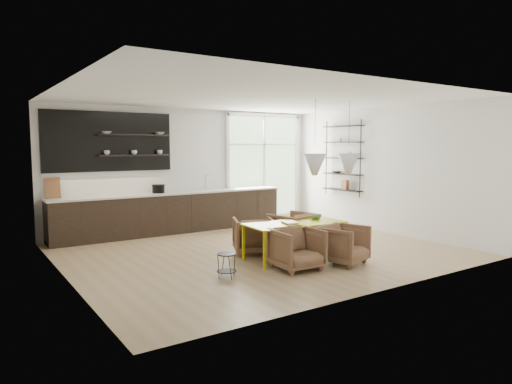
# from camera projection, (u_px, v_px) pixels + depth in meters

# --- Properties ---
(room) EXTENTS (7.02, 6.01, 2.91)m
(room) POSITION_uv_depth(u_px,v_px,m) (253.00, 171.00, 9.88)
(room) COLOR tan
(room) RESTS_ON ground
(kitchen_run) EXTENTS (5.54, 0.69, 2.75)m
(kitchen_run) POSITION_uv_depth(u_px,v_px,m) (169.00, 207.00, 10.57)
(kitchen_run) COLOR black
(kitchen_run) RESTS_ON ground
(right_shelving) EXTENTS (0.26, 1.22, 1.90)m
(right_shelving) POSITION_uv_depth(u_px,v_px,m) (343.00, 160.00, 11.46)
(right_shelving) COLOR black
(right_shelving) RESTS_ON ground
(dining_table) EXTENTS (1.83, 0.92, 0.65)m
(dining_table) POSITION_uv_depth(u_px,v_px,m) (295.00, 225.00, 8.10)
(dining_table) COLOR #C5BA04
(dining_table) RESTS_ON ground
(armchair_back_left) EXTENTS (0.96, 0.97, 0.67)m
(armchair_back_left) POSITION_uv_depth(u_px,v_px,m) (253.00, 235.00, 8.53)
(armchair_back_left) COLOR brown
(armchair_back_left) RESTS_ON ground
(armchair_back_right) EXTENTS (0.90, 0.92, 0.72)m
(armchair_back_right) POSITION_uv_depth(u_px,v_px,m) (293.00, 231.00, 8.90)
(armchair_back_right) COLOR brown
(armchair_back_right) RESTS_ON ground
(armchair_front_left) EXTENTS (0.78, 0.80, 0.68)m
(armchair_front_left) POSITION_uv_depth(u_px,v_px,m) (297.00, 249.00, 7.40)
(armchair_front_left) COLOR brown
(armchair_front_left) RESTS_ON ground
(armchair_front_right) EXTENTS (0.90, 0.91, 0.67)m
(armchair_front_right) POSITION_uv_depth(u_px,v_px,m) (343.00, 244.00, 7.76)
(armchair_front_right) COLOR brown
(armchair_front_right) RESTS_ON ground
(wire_stool) EXTENTS (0.30, 0.30, 0.38)m
(wire_stool) POSITION_uv_depth(u_px,v_px,m) (227.00, 262.00, 6.92)
(wire_stool) COLOR black
(wire_stool) RESTS_ON ground
(table_book) EXTENTS (0.31, 0.36, 0.03)m
(table_book) POSITION_uv_depth(u_px,v_px,m) (284.00, 223.00, 7.98)
(table_book) COLOR white
(table_book) RESTS_ON dining_table
(table_bowl) EXTENTS (0.23, 0.23, 0.06)m
(table_bowl) POSITION_uv_depth(u_px,v_px,m) (315.00, 218.00, 8.46)
(table_bowl) COLOR #3F7040
(table_bowl) RESTS_ON dining_table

